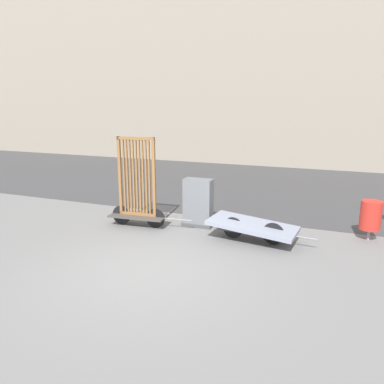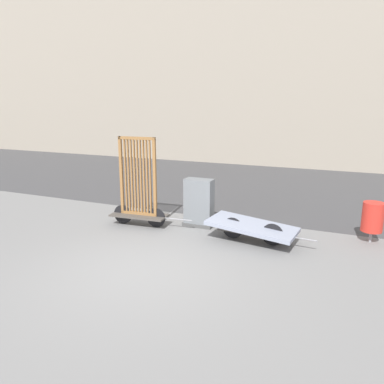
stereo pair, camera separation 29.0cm
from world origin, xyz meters
The scene contains 7 objects.
ground_plane centered at (0.00, 0.00, 0.00)m, with size 60.00×60.00×0.00m, color slate.
road_strip centered at (0.00, 8.15, 0.00)m, with size 56.00×9.11×0.01m.
building_facade centered at (0.00, 14.70, 6.88)m, with size 48.00×4.00×13.75m.
bike_cart_with_bedframe centered at (-1.47, 2.22, 0.80)m, with size 2.17×0.69×2.26m.
bike_cart_with_mattress centered at (1.48, 2.22, 0.34)m, with size 2.44×1.15×0.49m.
utility_cabinet centered at (-0.06, 2.80, 0.57)m, with size 0.78×0.41×1.22m.
trash_bin centered at (3.94, 3.24, 0.59)m, with size 0.46×0.46×0.93m.
Camera 2 is at (3.41, -5.66, 3.06)m, focal length 35.00 mm.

